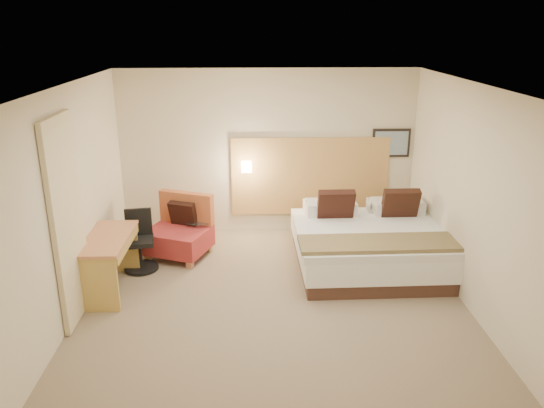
{
  "coord_description": "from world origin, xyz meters",
  "views": [
    {
      "loc": [
        -0.25,
        -5.96,
        3.36
      ],
      "look_at": [
        0.0,
        0.77,
        1.05
      ],
      "focal_mm": 35.0,
      "sensor_mm": 36.0,
      "label": 1
    }
  ],
  "objects_px": {
    "lounge_chair": "(180,232)",
    "side_table": "(200,233)",
    "desk_chair": "(140,246)",
    "desk": "(110,248)",
    "bed": "(371,242)"
  },
  "relations": [
    {
      "from": "bed",
      "to": "side_table",
      "type": "height_order",
      "value": "bed"
    },
    {
      "from": "bed",
      "to": "desk_chair",
      "type": "relative_size",
      "value": 2.63
    },
    {
      "from": "bed",
      "to": "side_table",
      "type": "relative_size",
      "value": 4.46
    },
    {
      "from": "lounge_chair",
      "to": "desk_chair",
      "type": "distance_m",
      "value": 0.69
    },
    {
      "from": "lounge_chair",
      "to": "side_table",
      "type": "distance_m",
      "value": 0.34
    },
    {
      "from": "side_table",
      "to": "bed",
      "type": "bearing_deg",
      "value": -13.74
    },
    {
      "from": "bed",
      "to": "side_table",
      "type": "distance_m",
      "value": 2.61
    },
    {
      "from": "bed",
      "to": "desk_chair",
      "type": "bearing_deg",
      "value": -179.78
    },
    {
      "from": "desk",
      "to": "desk_chair",
      "type": "relative_size",
      "value": 1.42
    },
    {
      "from": "desk",
      "to": "desk_chair",
      "type": "xyz_separation_m",
      "value": [
        0.24,
        0.64,
        -0.24
      ]
    },
    {
      "from": "lounge_chair",
      "to": "side_table",
      "type": "xyz_separation_m",
      "value": [
        0.28,
        0.16,
        -0.09
      ]
    },
    {
      "from": "desk",
      "to": "desk_chair",
      "type": "distance_m",
      "value": 0.73
    },
    {
      "from": "bed",
      "to": "desk",
      "type": "bearing_deg",
      "value": -169.57
    },
    {
      "from": "desk",
      "to": "side_table",
      "type": "bearing_deg",
      "value": 50.99
    },
    {
      "from": "desk",
      "to": "bed",
      "type": "bearing_deg",
      "value": 10.43
    }
  ]
}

